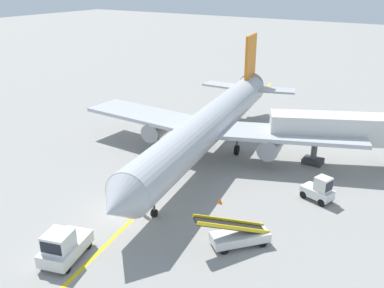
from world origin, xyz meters
TOP-DOWN VIEW (x-y plane):
  - ground_plane at (0.00, 0.00)m, footprint 300.00×300.00m
  - taxi_line_yellow at (0.22, 5.00)m, footprint 14.62×78.76m
  - airliner at (0.13, 12.74)m, footprint 28.15×35.20m
  - jet_bridge at (11.92, 17.87)m, footprint 12.70×7.87m
  - pushback_tug at (0.74, -6.19)m, footprint 2.84×3.99m
  - baggage_tug_near_wing at (11.70, 9.77)m, footprint 2.67×1.94m
  - belt_loader_forward_hold at (9.09, 1.04)m, footprint 4.20×4.61m
  - ground_crew_marshaller at (1.31, 0.72)m, footprint 0.36×0.24m
  - safety_cone_nose_left at (5.42, 5.16)m, footprint 0.36×0.36m
  - safety_cone_nose_right at (4.90, 14.79)m, footprint 0.36×0.36m
  - safety_cone_wingtip_left at (-4.89, 9.61)m, footprint 0.36×0.36m
  - safety_cone_wingtip_right at (-2.29, 4.99)m, footprint 0.36×0.36m

SIDE VIEW (x-z plane):
  - ground_plane at x=0.00m, z-range 0.00..0.00m
  - taxi_line_yellow at x=0.22m, z-range 0.00..0.01m
  - safety_cone_nose_left at x=5.42m, z-range 0.00..0.44m
  - safety_cone_nose_right at x=4.90m, z-range 0.00..0.44m
  - safety_cone_wingtip_left at x=-4.89m, z-range 0.00..0.44m
  - safety_cone_wingtip_right at x=-2.29m, z-range 0.00..0.44m
  - belt_loader_forward_hold at x=9.09m, z-range -0.52..2.07m
  - ground_crew_marshaller at x=1.31m, z-range 0.06..1.76m
  - baggage_tug_near_wing at x=11.70m, z-range -0.12..1.98m
  - pushback_tug at x=0.74m, z-range -0.11..2.09m
  - airliner at x=0.13m, z-range -1.63..8.47m
  - jet_bridge at x=11.92m, z-range 1.12..5.97m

